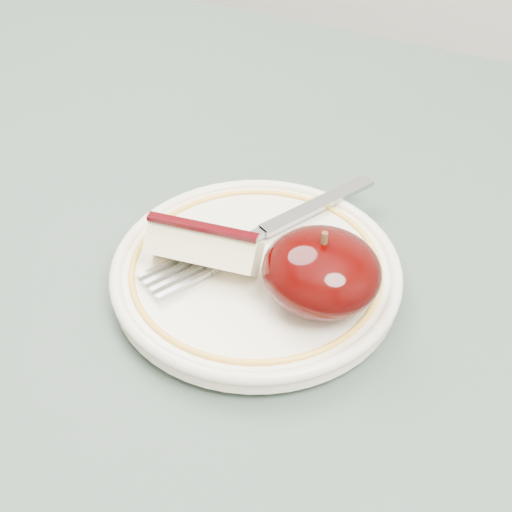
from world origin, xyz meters
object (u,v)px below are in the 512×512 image
at_px(table, 170,377).
at_px(fork, 261,233).
at_px(apple_half, 322,271).
at_px(plate, 256,271).

relative_size(table, fork, 4.93).
bearing_deg(apple_half, fork, 147.64).
relative_size(plate, apple_half, 2.61).
relative_size(table, apple_half, 11.93).
distance_m(plate, fork, 0.03).
relative_size(plate, fork, 1.08).
xyz_separation_m(apple_half, fork, (-0.06, 0.04, -0.02)).
bearing_deg(apple_half, table, -165.05).
bearing_deg(table, plate, 33.66).
bearing_deg(apple_half, plate, 169.83).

